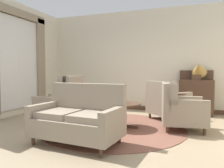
# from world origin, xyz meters

# --- Properties ---
(ground) EXTENTS (8.35, 8.35, 0.00)m
(ground) POSITION_xyz_m (0.00, 0.00, 0.00)
(ground) COLOR #9E896B
(wall_back) EXTENTS (6.13, 0.08, 3.09)m
(wall_back) POSITION_xyz_m (0.00, 2.72, 1.54)
(wall_back) COLOR beige
(wall_back) RESTS_ON ground
(wall_left) EXTENTS (0.08, 3.81, 3.09)m
(wall_left) POSITION_xyz_m (-2.98, 0.82, 1.54)
(wall_left) COLOR beige
(wall_left) RESTS_ON ground
(baseboard_back) EXTENTS (5.97, 0.03, 0.12)m
(baseboard_back) POSITION_xyz_m (0.00, 2.67, 0.06)
(baseboard_back) COLOR #4C3323
(baseboard_back) RESTS_ON ground
(area_rug) EXTENTS (3.03, 3.03, 0.01)m
(area_rug) POSITION_xyz_m (0.00, 0.30, 0.01)
(area_rug) COLOR brown
(area_rug) RESTS_ON ground
(window_with_curtains) EXTENTS (0.12, 2.07, 2.74)m
(window_with_curtains) POSITION_xyz_m (-2.89, 0.77, 1.58)
(window_with_curtains) COLOR silver
(coffee_table) EXTENTS (0.82, 0.82, 0.53)m
(coffee_table) POSITION_xyz_m (0.17, 0.38, 0.42)
(coffee_table) COLOR #4C3323
(coffee_table) RESTS_ON ground
(porcelain_vase) EXTENTS (0.14, 0.14, 0.36)m
(porcelain_vase) POSITION_xyz_m (0.14, 0.35, 0.68)
(porcelain_vase) COLOR brown
(porcelain_vase) RESTS_ON coffee_table
(settee) EXTENTS (1.51, 0.93, 0.98)m
(settee) POSITION_xyz_m (-0.20, -0.83, 0.41)
(settee) COLOR gray
(settee) RESTS_ON ground
(armchair_beside_settee) EXTENTS (0.95, 0.87, 0.96)m
(armchair_beside_settee) POSITION_xyz_m (1.34, 0.58, 0.42)
(armchair_beside_settee) COLOR gray
(armchair_beside_settee) RESTS_ON ground
(armchair_back_corner) EXTENTS (0.93, 0.79, 1.09)m
(armchair_back_corner) POSITION_xyz_m (-1.17, 0.20, 0.45)
(armchair_back_corner) COLOR gray
(armchair_back_corner) RESTS_ON ground
(armchair_near_sideboard) EXTENTS (1.13, 1.16, 0.95)m
(armchair_near_sideboard) POSITION_xyz_m (0.99, 1.56, 0.42)
(armchair_near_sideboard) COLOR gray
(armchair_near_sideboard) RESTS_ON ground
(side_table) EXTENTS (0.49, 0.49, 0.67)m
(side_table) POSITION_xyz_m (1.20, 1.43, 0.41)
(side_table) COLOR #4C3323
(side_table) RESTS_ON ground
(sideboard) EXTENTS (0.89, 0.41, 1.23)m
(sideboard) POSITION_xyz_m (1.68, 2.43, 0.55)
(sideboard) COLOR #4C3323
(sideboard) RESTS_ON ground
(gramophone) EXTENTS (0.45, 0.56, 0.58)m
(gramophone) POSITION_xyz_m (1.74, 2.33, 1.25)
(gramophone) COLOR #4C3323
(gramophone) RESTS_ON sideboard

